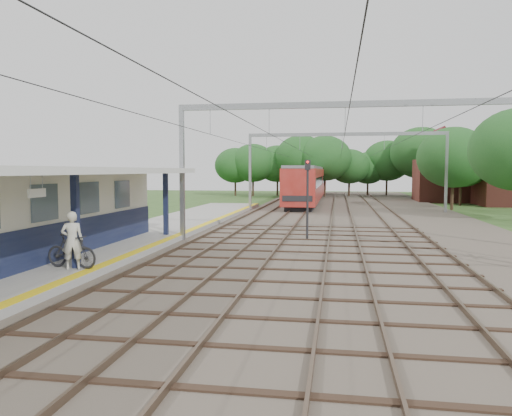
# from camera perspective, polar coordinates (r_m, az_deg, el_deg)

# --- Properties ---
(ground) EXTENTS (160.00, 160.00, 0.00)m
(ground) POSITION_cam_1_polar(r_m,az_deg,el_deg) (10.72, -7.24, -15.76)
(ground) COLOR #2D4C1E
(ground) RESTS_ON ground
(ballast_bed) EXTENTS (18.00, 90.00, 0.10)m
(ballast_bed) POSITION_cam_1_polar(r_m,az_deg,el_deg) (39.82, 10.90, -1.00)
(ballast_bed) COLOR #473D33
(ballast_bed) RESTS_ON ground
(platform) EXTENTS (5.00, 52.00, 0.35)m
(platform) POSITION_cam_1_polar(r_m,az_deg,el_deg) (26.07, -14.29, -3.54)
(platform) COLOR gray
(platform) RESTS_ON ground
(yellow_stripe) EXTENTS (0.45, 52.00, 0.01)m
(yellow_stripe) POSITION_cam_1_polar(r_m,az_deg,el_deg) (25.23, -9.60, -3.31)
(yellow_stripe) COLOR yellow
(yellow_stripe) RESTS_ON platform
(station_building) EXTENTS (3.41, 18.00, 3.40)m
(station_building) POSITION_cam_1_polar(r_m,az_deg,el_deg) (20.46, -25.85, -0.69)
(station_building) COLOR beige
(station_building) RESTS_ON platform
(canopy) EXTENTS (6.40, 20.00, 3.44)m
(canopy) POSITION_cam_1_polar(r_m,az_deg,el_deg) (18.94, -25.01, 3.81)
(canopy) COLOR #121938
(canopy) RESTS_ON platform
(rail_tracks) EXTENTS (11.80, 88.00, 0.15)m
(rail_tracks) POSITION_cam_1_polar(r_m,az_deg,el_deg) (39.82, 7.31, -0.77)
(rail_tracks) COLOR brown
(rail_tracks) RESTS_ON ballast_bed
(catenary_system) EXTENTS (17.22, 88.00, 7.00)m
(catenary_system) POSITION_cam_1_polar(r_m,az_deg,el_deg) (34.98, 10.22, 7.25)
(catenary_system) COLOR gray
(catenary_system) RESTS_ON ground
(tree_band) EXTENTS (31.72, 30.88, 8.82)m
(tree_band) POSITION_cam_1_polar(r_m,az_deg,el_deg) (66.78, 10.21, 5.30)
(tree_band) COLOR #382619
(tree_band) RESTS_ON ground
(house_far) EXTENTS (8.00, 6.12, 8.66)m
(house_far) POSITION_cam_1_polar(r_m,az_deg,el_deg) (63.02, 21.40, 3.61)
(house_far) COLOR brown
(house_far) RESTS_ON ground
(person) EXTENTS (0.84, 0.71, 1.97)m
(person) POSITION_cam_1_polar(r_m,az_deg,el_deg) (17.88, -20.27, -3.48)
(person) COLOR beige
(person) RESTS_ON platform
(bicycle) EXTENTS (2.01, 0.83, 1.17)m
(bicycle) POSITION_cam_1_polar(r_m,az_deg,el_deg) (18.15, -20.35, -4.64)
(bicycle) COLOR black
(bicycle) RESTS_ON platform
(train) EXTENTS (3.06, 38.13, 4.01)m
(train) POSITION_cam_1_polar(r_m,az_deg,el_deg) (61.37, 6.19, 2.93)
(train) COLOR black
(train) RESTS_ON ballast_bed
(signal_post) EXTENTS (0.30, 0.26, 4.22)m
(signal_post) POSITION_cam_1_polar(r_m,az_deg,el_deg) (25.86, 5.91, 1.97)
(signal_post) COLOR black
(signal_post) RESTS_ON ground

